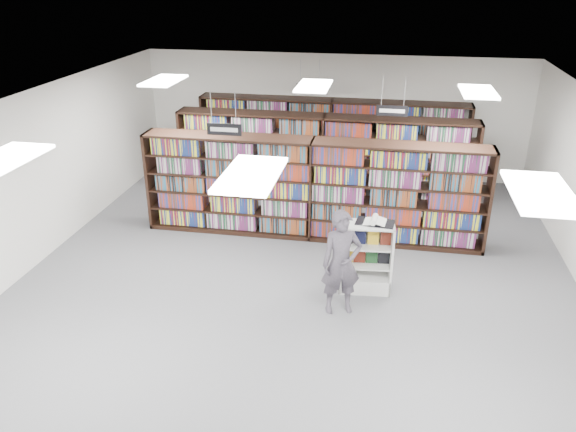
% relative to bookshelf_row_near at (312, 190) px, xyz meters
% --- Properties ---
extents(floor, '(12.00, 12.00, 0.00)m').
position_rel_bookshelf_row_near_xyz_m(floor, '(0.00, -2.00, -1.05)').
color(floor, '#5A5A5F').
rests_on(floor, ground).
extents(ceiling, '(10.00, 12.00, 0.10)m').
position_rel_bookshelf_row_near_xyz_m(ceiling, '(0.00, -2.00, 2.15)').
color(ceiling, white).
rests_on(ceiling, wall_back).
extents(wall_back, '(10.00, 0.10, 3.20)m').
position_rel_bookshelf_row_near_xyz_m(wall_back, '(0.00, 4.00, 0.55)').
color(wall_back, white).
rests_on(wall_back, ground).
extents(wall_left, '(0.10, 12.00, 3.20)m').
position_rel_bookshelf_row_near_xyz_m(wall_left, '(-5.00, -2.00, 0.55)').
color(wall_left, white).
rests_on(wall_left, ground).
extents(bookshelf_row_near, '(7.00, 0.60, 2.10)m').
position_rel_bookshelf_row_near_xyz_m(bookshelf_row_near, '(0.00, 0.00, 0.00)').
color(bookshelf_row_near, black).
rests_on(bookshelf_row_near, floor).
extents(bookshelf_row_mid, '(7.00, 0.60, 2.10)m').
position_rel_bookshelf_row_near_xyz_m(bookshelf_row_mid, '(0.00, 2.00, 0.00)').
color(bookshelf_row_mid, black).
rests_on(bookshelf_row_mid, floor).
extents(bookshelf_row_far, '(7.00, 0.60, 2.10)m').
position_rel_bookshelf_row_near_xyz_m(bookshelf_row_far, '(0.00, 3.70, 0.00)').
color(bookshelf_row_far, black).
rests_on(bookshelf_row_far, floor).
extents(aisle_sign_left, '(0.65, 0.02, 0.80)m').
position_rel_bookshelf_row_near_xyz_m(aisle_sign_left, '(-1.50, -1.00, 1.48)').
color(aisle_sign_left, '#B2B2B7').
rests_on(aisle_sign_left, ceiling).
extents(aisle_sign_right, '(0.65, 0.02, 0.80)m').
position_rel_bookshelf_row_near_xyz_m(aisle_sign_right, '(1.50, 1.00, 1.48)').
color(aisle_sign_right, '#B2B2B7').
rests_on(aisle_sign_right, ceiling).
extents(aisle_sign_center, '(0.65, 0.02, 0.80)m').
position_rel_bookshelf_row_near_xyz_m(aisle_sign_center, '(-0.50, 3.00, 1.48)').
color(aisle_sign_center, '#B2B2B7').
rests_on(aisle_sign_center, ceiling).
extents(troffer_front_left, '(0.60, 1.20, 0.04)m').
position_rel_bookshelf_row_near_xyz_m(troffer_front_left, '(-3.00, -5.00, 2.11)').
color(troffer_front_left, white).
rests_on(troffer_front_left, ceiling).
extents(troffer_front_center, '(0.60, 1.20, 0.04)m').
position_rel_bookshelf_row_near_xyz_m(troffer_front_center, '(0.00, -5.00, 2.11)').
color(troffer_front_center, white).
rests_on(troffer_front_center, ceiling).
extents(troffer_front_right, '(0.60, 1.20, 0.04)m').
position_rel_bookshelf_row_near_xyz_m(troffer_front_right, '(3.00, -5.00, 2.11)').
color(troffer_front_right, white).
rests_on(troffer_front_right, ceiling).
extents(troffer_back_left, '(0.60, 1.20, 0.04)m').
position_rel_bookshelf_row_near_xyz_m(troffer_back_left, '(-3.00, 0.00, 2.11)').
color(troffer_back_left, white).
rests_on(troffer_back_left, ceiling).
extents(troffer_back_center, '(0.60, 1.20, 0.04)m').
position_rel_bookshelf_row_near_xyz_m(troffer_back_center, '(0.00, 0.00, 2.11)').
color(troffer_back_center, white).
rests_on(troffer_back_center, ceiling).
extents(troffer_back_right, '(0.60, 1.20, 0.04)m').
position_rel_bookshelf_row_near_xyz_m(troffer_back_right, '(3.00, 0.00, 2.11)').
color(troffer_back_right, white).
rests_on(troffer_back_right, ceiling).
extents(endcap_display, '(0.94, 0.53, 1.27)m').
position_rel_bookshelf_row_near_xyz_m(endcap_display, '(1.22, -1.93, -0.61)').
color(endcap_display, silver).
rests_on(endcap_display, floor).
extents(open_book, '(0.68, 0.44, 0.13)m').
position_rel_bookshelf_row_near_xyz_m(open_book, '(1.34, -1.89, 0.25)').
color(open_book, black).
rests_on(open_book, endcap_display).
extents(shopper, '(0.75, 0.60, 1.78)m').
position_rel_bookshelf_row_near_xyz_m(shopper, '(0.86, -2.70, -0.16)').
color(shopper, '#504A54').
rests_on(shopper, floor).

